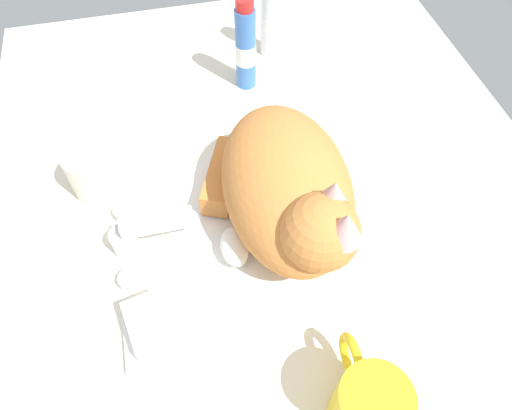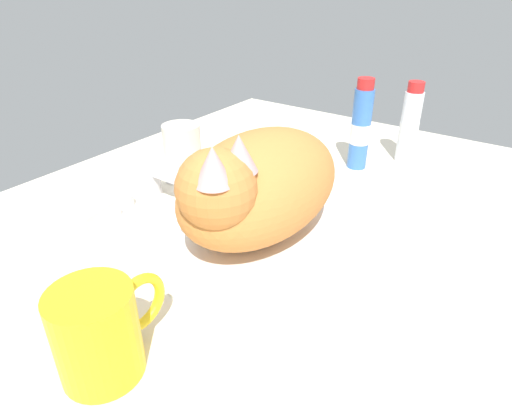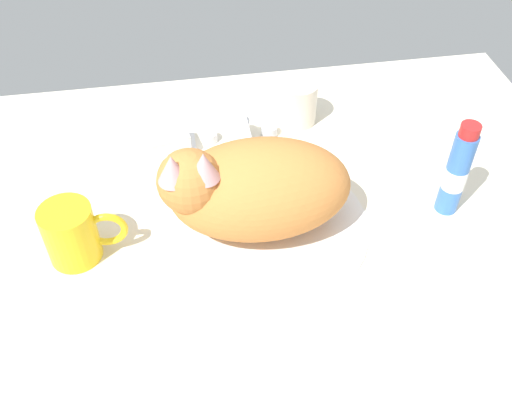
% 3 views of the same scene
% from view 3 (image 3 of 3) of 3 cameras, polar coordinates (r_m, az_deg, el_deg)
% --- Properties ---
extents(ground_plane, '(1.10, 0.83, 0.03)m').
position_cam_3_polar(ground_plane, '(0.88, 0.39, -2.66)').
color(ground_plane, silver).
extents(sink_basin, '(0.32, 0.32, 0.01)m').
position_cam_3_polar(sink_basin, '(0.87, 0.40, -1.84)').
color(sink_basin, white).
rests_on(sink_basin, ground_plane).
extents(faucet, '(0.13, 0.11, 0.06)m').
position_cam_3_polar(faucet, '(1.00, -1.53, 7.25)').
color(faucet, silver).
rests_on(faucet, ground_plane).
extents(cat, '(0.28, 0.19, 0.16)m').
position_cam_3_polar(cat, '(0.81, -0.44, 1.75)').
color(cat, '#D17F3D').
rests_on(cat, sink_basin).
extents(coffee_mug, '(0.11, 0.07, 0.09)m').
position_cam_3_polar(coffee_mug, '(0.84, -17.47, -2.68)').
color(coffee_mug, yellow).
rests_on(coffee_mug, ground_plane).
extents(rinse_cup, '(0.07, 0.07, 0.08)m').
position_cam_3_polar(rinse_cup, '(1.04, 4.14, 9.96)').
color(rinse_cup, silver).
rests_on(rinse_cup, ground_plane).
extents(soap_dish, '(0.09, 0.06, 0.01)m').
position_cam_3_polar(soap_dish, '(1.00, -8.46, 5.41)').
color(soap_dish, white).
rests_on(soap_dish, ground_plane).
extents(soap_bar, '(0.07, 0.06, 0.03)m').
position_cam_3_polar(soap_bar, '(0.99, -8.58, 6.28)').
color(soap_bar, white).
rests_on(soap_bar, soap_dish).
extents(toothpaste_bottle, '(0.03, 0.03, 0.16)m').
position_cam_3_polar(toothpaste_bottle, '(0.89, 19.05, 3.08)').
color(toothpaste_bottle, '#3870C6').
rests_on(toothpaste_bottle, ground_plane).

